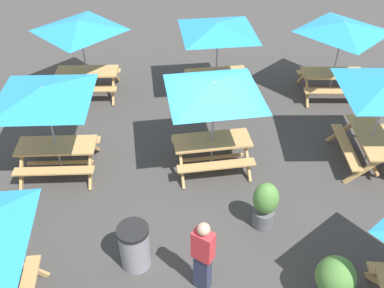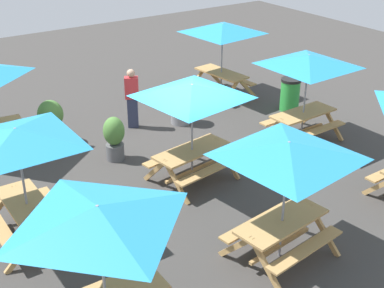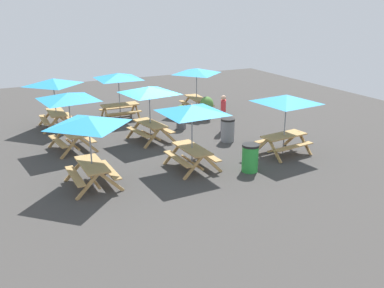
% 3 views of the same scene
% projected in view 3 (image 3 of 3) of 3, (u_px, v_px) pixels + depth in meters
% --- Properties ---
extents(ground_plane, '(29.66, 29.66, 0.00)m').
position_uv_depth(ground_plane, '(155.00, 140.00, 18.12)').
color(ground_plane, '#3D3A38').
rests_on(ground_plane, ground).
extents(picnic_table_0, '(2.80, 2.80, 2.34)m').
position_uv_depth(picnic_table_0, '(149.00, 94.00, 17.43)').
color(picnic_table_0, tan).
rests_on(picnic_table_0, ground).
extents(picnic_table_1, '(2.02, 2.02, 2.34)m').
position_uv_depth(picnic_table_1, '(53.00, 85.00, 19.20)').
color(picnic_table_1, tan).
rests_on(picnic_table_1, ground).
extents(picnic_table_2, '(2.83, 2.83, 2.34)m').
position_uv_depth(picnic_table_2, '(192.00, 114.00, 14.45)').
color(picnic_table_2, tan).
rests_on(picnic_table_2, ground).
extents(picnic_table_3, '(2.81, 2.81, 2.34)m').
position_uv_depth(picnic_table_3, '(69.00, 101.00, 16.30)').
color(picnic_table_3, tan).
rests_on(picnic_table_3, ground).
extents(picnic_table_4, '(2.19, 2.19, 2.34)m').
position_uv_depth(picnic_table_4, '(197.00, 74.00, 22.04)').
color(picnic_table_4, tan).
rests_on(picnic_table_4, ground).
extents(picnic_table_5, '(2.04, 2.04, 2.34)m').
position_uv_depth(picnic_table_5, '(89.00, 126.00, 13.02)').
color(picnic_table_5, tan).
rests_on(picnic_table_5, ground).
extents(picnic_table_6, '(2.83, 2.83, 2.34)m').
position_uv_depth(picnic_table_6, '(118.00, 79.00, 20.59)').
color(picnic_table_6, tan).
rests_on(picnic_table_6, ground).
extents(picnic_table_7, '(2.81, 2.81, 2.34)m').
position_uv_depth(picnic_table_7, '(286.00, 103.00, 15.87)').
color(picnic_table_7, tan).
rests_on(picnic_table_7, ground).
extents(trash_bin_gray, '(0.59, 0.59, 0.98)m').
position_uv_depth(trash_bin_gray, '(228.00, 130.00, 17.80)').
color(trash_bin_gray, gray).
rests_on(trash_bin_gray, ground).
extents(trash_bin_green, '(0.59, 0.59, 0.98)m').
position_uv_depth(trash_bin_green, '(250.00, 158.00, 14.67)').
color(trash_bin_green, green).
rests_on(trash_bin_green, ground).
extents(potted_plant_0, '(0.66, 0.66, 1.14)m').
position_uv_depth(potted_plant_0, '(207.00, 106.00, 21.02)').
color(potted_plant_0, '#59595B').
rests_on(potted_plant_0, ground).
extents(potted_plant_1, '(0.52, 0.52, 1.11)m').
position_uv_depth(potted_plant_1, '(181.00, 116.00, 19.51)').
color(potted_plant_1, '#59595B').
rests_on(potted_plant_1, ground).
extents(person_standing, '(0.42, 0.38, 1.67)m').
position_uv_depth(person_standing, '(223.00, 113.00, 18.94)').
color(person_standing, '#2D334C').
rests_on(person_standing, ground).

